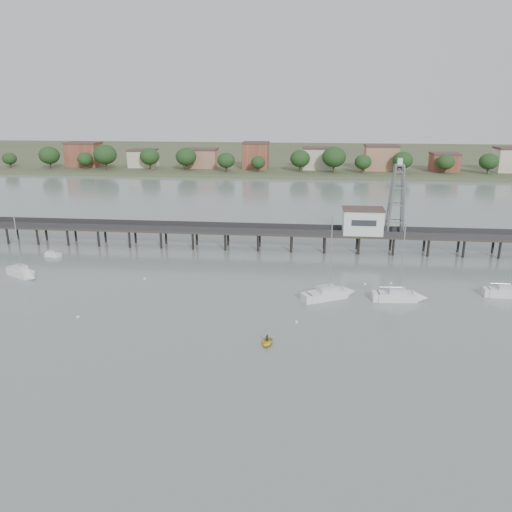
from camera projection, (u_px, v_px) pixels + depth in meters
The scene contains 13 objects.
ground_plane at pixel (166, 416), 50.22m from camera, with size 500.00×500.00×0.00m, color slate.
pier at pixel (243, 231), 106.07m from camera, with size 150.00×5.00×5.50m.
pier_building at pixel (363, 221), 102.75m from camera, with size 8.40×5.40×5.30m.
lattice_tower at pixel (397, 200), 100.79m from camera, with size 3.20×3.20×15.50m.
sailboat_b at pixel (24, 274), 89.44m from camera, with size 7.33×5.37×12.04m.
sailboat_c at pixel (334, 293), 80.36m from camera, with size 8.90×6.44×14.40m.
sailboat_d at pixel (404, 297), 79.04m from camera, with size 8.11×2.77×13.23m.
sailboat_f at pixel (510, 293), 80.50m from camera, with size 6.69×2.12×11.13m.
white_tender at pixel (53, 255), 101.48m from camera, with size 3.44×2.09×1.25m.
yellow_dinghy at pixel (267, 344), 64.99m from camera, with size 2.07×0.60×2.89m, color yellow.
dinghy_occupant at pixel (267, 344), 64.99m from camera, with size 0.42×1.16×0.28m, color black.
mooring_buoys at pixel (256, 300), 79.35m from camera, with size 94.31×21.19×0.39m.
far_shore at pixel (285, 156), 277.40m from camera, with size 500.00×170.00×10.40m.
Camera 1 is at (13.44, -41.99, 30.33)m, focal length 35.00 mm.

